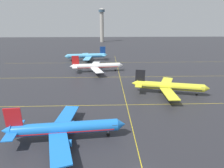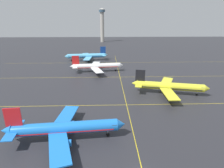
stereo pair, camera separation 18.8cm
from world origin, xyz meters
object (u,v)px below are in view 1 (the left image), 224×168
object	(u,v)px
airliner_second_row	(169,86)
airliner_far_left_stand	(87,56)
control_tower	(102,23)
airliner_third_row	(97,66)
airliner_front_gate	(65,128)

from	to	relation	value
airliner_second_row	airliner_far_left_stand	world-z (taller)	airliner_far_left_stand
airliner_far_left_stand	control_tower	distance (m)	119.68
airliner_third_row	control_tower	distance (m)	152.24
airliner_front_gate	airliner_far_left_stand	bearing A→B (deg)	91.93
airliner_second_row	airliner_far_left_stand	bearing A→B (deg)	121.52
airliner_third_row	airliner_second_row	bearing A→B (deg)	-47.74
airliner_second_row	airliner_front_gate	bearing A→B (deg)	-141.16
airliner_second_row	control_tower	distance (m)	192.33
airliner_front_gate	airliner_far_left_stand	size ratio (longest dim) A/B	1.00
airliner_far_left_stand	airliner_front_gate	bearing A→B (deg)	-88.07
airliner_second_row	airliner_third_row	size ratio (longest dim) A/B	1.00
airliner_second_row	control_tower	world-z (taller)	control_tower
airliner_second_row	airliner_far_left_stand	size ratio (longest dim) A/B	0.99
airliner_third_row	airliner_front_gate	bearing A→B (deg)	-94.86
airliner_second_row	airliner_third_row	distance (m)	50.76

